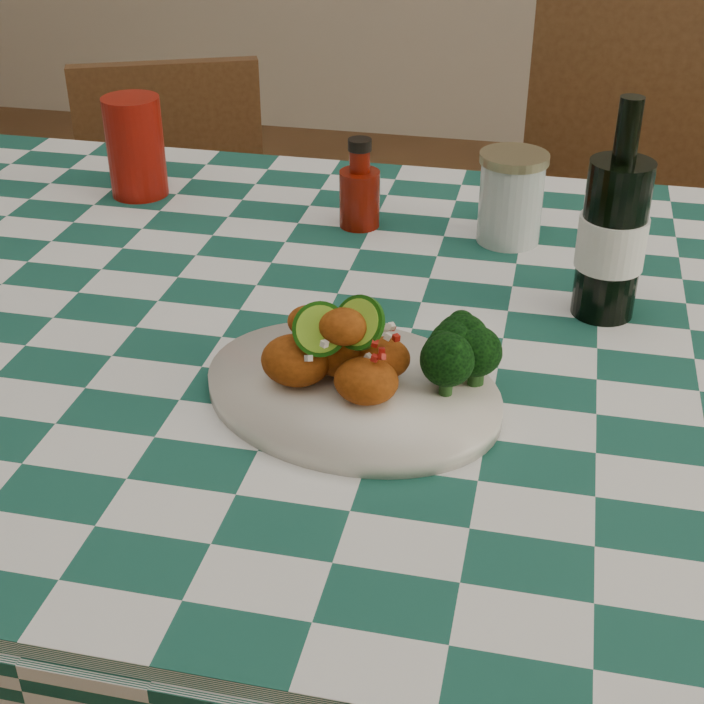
% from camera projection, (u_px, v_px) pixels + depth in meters
% --- Properties ---
extents(dining_table, '(1.66, 1.06, 0.79)m').
position_uv_depth(dining_table, '(329.00, 572.00, 1.33)').
color(dining_table, '#185043').
rests_on(dining_table, ground).
extents(plate, '(0.37, 0.33, 0.02)m').
position_uv_depth(plate, '(352.00, 391.00, 0.98)').
color(plate, silver).
rests_on(plate, dining_table).
extents(fried_chicken_pile, '(0.13, 0.10, 0.08)m').
position_uv_depth(fried_chicken_pile, '(345.00, 347.00, 0.96)').
color(fried_chicken_pile, '#9E430F').
rests_on(fried_chicken_pile, plate).
extents(broccoli_side, '(0.09, 0.09, 0.07)m').
position_uv_depth(broccoli_side, '(458.00, 361.00, 0.95)').
color(broccoli_side, black).
rests_on(broccoli_side, plate).
extents(red_tumbler, '(0.10, 0.10, 0.15)m').
position_uv_depth(red_tumbler, '(135.00, 147.00, 1.42)').
color(red_tumbler, maroon).
rests_on(red_tumbler, dining_table).
extents(ketchup_bottle, '(0.06, 0.06, 0.12)m').
position_uv_depth(ketchup_bottle, '(360.00, 183.00, 1.33)').
color(ketchup_bottle, '#6E1005').
rests_on(ketchup_bottle, dining_table).
extents(mason_jar, '(0.12, 0.12, 0.12)m').
position_uv_depth(mason_jar, '(511.00, 198.00, 1.29)').
color(mason_jar, '#B2BCBA').
rests_on(mason_jar, dining_table).
extents(beer_bottle, '(0.10, 0.10, 0.25)m').
position_uv_depth(beer_bottle, '(616.00, 211.00, 1.08)').
color(beer_bottle, black).
rests_on(beer_bottle, dining_table).
extents(wooden_chair_left, '(0.50, 0.51, 0.83)m').
position_uv_depth(wooden_chair_left, '(184.00, 287.00, 2.01)').
color(wooden_chair_left, '#472814').
rests_on(wooden_chair_left, ground).
extents(wooden_chair_right, '(0.52, 0.54, 1.03)m').
position_uv_depth(wooden_chair_right, '(625.00, 291.00, 1.78)').
color(wooden_chair_right, '#472814').
rests_on(wooden_chair_right, ground).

